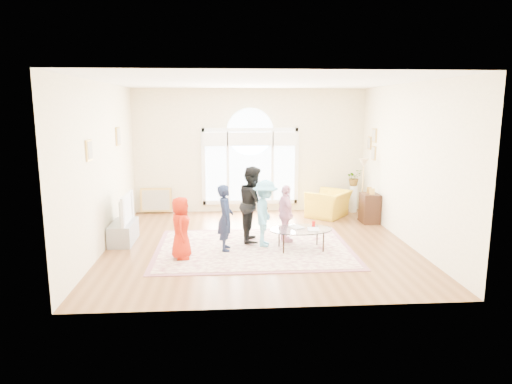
{
  "coord_description": "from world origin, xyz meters",
  "views": [
    {
      "loc": [
        -0.67,
        -8.87,
        2.73
      ],
      "look_at": [
        -0.03,
        0.3,
        1.01
      ],
      "focal_mm": 32.0,
      "sensor_mm": 36.0,
      "label": 1
    }
  ],
  "objects": [
    {
      "name": "side_cabinet",
      "position": [
        2.78,
        1.55,
        0.35
      ],
      "size": [
        0.4,
        0.5,
        0.7
      ],
      "primitive_type": "cube",
      "color": "black",
      "rests_on": "ground"
    },
    {
      "name": "floor_lamp",
      "position": [
        2.68,
        1.85,
        1.28
      ],
      "size": [
        0.26,
        0.26,
        1.51
      ],
      "color": "black",
      "rests_on": "ground"
    },
    {
      "name": "armchair",
      "position": [
        1.93,
        2.2,
        0.33
      ],
      "size": [
        1.32,
        1.34,
        0.66
      ],
      "primitive_type": "imported",
      "rotation": [
        0.0,
        0.0,
        4.05
      ],
      "color": "gold",
      "rests_on": "ground"
    },
    {
      "name": "television",
      "position": [
        -2.74,
        0.3,
        0.71
      ],
      "size": [
        0.17,
        1.02,
        0.59
      ],
      "color": "black",
      "rests_on": "tv_console"
    },
    {
      "name": "plant_pedestal",
      "position": [
        2.7,
        2.68,
        0.35
      ],
      "size": [
        0.2,
        0.2,
        0.7
      ],
      "primitive_type": "cylinder",
      "color": "white",
      "rests_on": "ground"
    },
    {
      "name": "child_red",
      "position": [
        -1.47,
        -0.84,
        0.59
      ],
      "size": [
        0.37,
        0.56,
        1.13
      ],
      "primitive_type": "imported",
      "rotation": [
        0.0,
        0.0,
        1.58
      ],
      "color": "#B41E0A",
      "rests_on": "area_rug"
    },
    {
      "name": "leaning_picture",
      "position": [
        -2.46,
        2.9,
        0.0
      ],
      "size": [
        0.8,
        0.14,
        0.62
      ],
      "primitive_type": "cube",
      "rotation": [
        -0.14,
        0.0,
        0.0
      ],
      "color": "tan",
      "rests_on": "ground"
    },
    {
      "name": "potted_plant",
      "position": [
        2.7,
        2.68,
        0.92
      ],
      "size": [
        0.47,
        0.44,
        0.43
      ],
      "primitive_type": "imported",
      "rotation": [
        0.0,
        0.0,
        0.31
      ],
      "color": "#33722D",
      "rests_on": "plant_pedestal"
    },
    {
      "name": "coffee_table",
      "position": [
        0.79,
        -0.46,
        0.4
      ],
      "size": [
        1.26,
        0.86,
        0.54
      ],
      "rotation": [
        0.0,
        0.0,
        0.07
      ],
      "color": "silver",
      "rests_on": "ground"
    },
    {
      "name": "room_shell",
      "position": [
        0.01,
        2.83,
        1.57
      ],
      "size": [
        6.0,
        6.0,
        6.0
      ],
      "color": "#F7E8BF",
      "rests_on": "ground"
    },
    {
      "name": "tv_console",
      "position": [
        -2.75,
        0.3,
        0.21
      ],
      "size": [
        0.45,
        1.0,
        0.42
      ],
      "primitive_type": "cube",
      "color": "gray",
      "rests_on": "ground"
    },
    {
      "name": "rug_border",
      "position": [
        -0.12,
        -0.31,
        0.01
      ],
      "size": [
        3.8,
        2.8,
        0.01
      ],
      "primitive_type": "cube",
      "color": "#925861",
      "rests_on": "ground"
    },
    {
      "name": "child_pink",
      "position": [
        0.56,
        0.06,
        0.61
      ],
      "size": [
        0.44,
        0.73,
        1.17
      ],
      "primitive_type": "imported",
      "rotation": [
        0.0,
        0.0,
        1.81
      ],
      "color": "#EFA1BF",
      "rests_on": "area_rug"
    },
    {
      "name": "child_blue",
      "position": [
        0.12,
        -0.19,
        0.68
      ],
      "size": [
        0.63,
        0.92,
        1.32
      ],
      "primitive_type": "imported",
      "rotation": [
        0.0,
        0.0,
        1.4
      ],
      "color": "#64B6D7",
      "rests_on": "area_rug"
    },
    {
      "name": "ground",
      "position": [
        0.0,
        0.0,
        0.0
      ],
      "size": [
        6.0,
        6.0,
        0.0
      ],
      "primitive_type": "plane",
      "color": "brown",
      "rests_on": "ground"
    },
    {
      "name": "child_black",
      "position": [
        -0.1,
        0.18,
        0.79
      ],
      "size": [
        0.62,
        0.77,
        1.54
      ],
      "primitive_type": "imported",
      "rotation": [
        0.0,
        0.0,
        1.53
      ],
      "color": "black",
      "rests_on": "area_rug"
    },
    {
      "name": "area_rug",
      "position": [
        -0.12,
        -0.31,
        0.01
      ],
      "size": [
        3.6,
        2.6,
        0.02
      ],
      "primitive_type": "cube",
      "color": "beige",
      "rests_on": "ground"
    },
    {
      "name": "child_navy",
      "position": [
        -0.67,
        -0.4,
        0.66
      ],
      "size": [
        0.31,
        0.47,
        1.27
      ],
      "primitive_type": "imported",
      "rotation": [
        0.0,
        0.0,
        1.56
      ],
      "color": "#16203C",
      "rests_on": "area_rug"
    }
  ]
}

